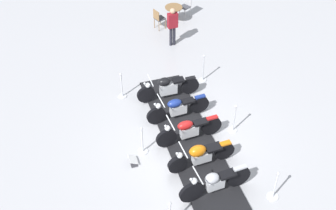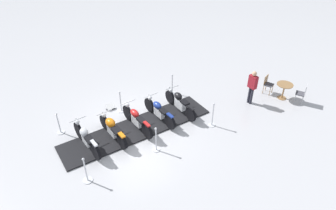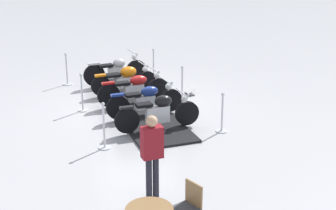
# 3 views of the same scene
# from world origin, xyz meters

# --- Properties ---
(ground_plane) EXTENTS (80.00, 80.00, 0.00)m
(ground_plane) POSITION_xyz_m (0.00, 0.00, 0.00)
(ground_plane) COLOR #B2B2B7
(display_platform) EXTENTS (6.74, 2.63, 0.06)m
(display_platform) POSITION_xyz_m (0.00, 0.00, 0.03)
(display_platform) COLOR black
(display_platform) RESTS_ON ground_plane
(motorcycle_black) EXTENTS (0.69, 2.26, 0.95)m
(motorcycle_black) POSITION_xyz_m (-2.15, -0.41, 0.52)
(motorcycle_black) COLOR black
(motorcycle_black) RESTS_ON display_platform
(motorcycle_navy) EXTENTS (0.79, 2.18, 0.96)m
(motorcycle_navy) POSITION_xyz_m (-1.07, -0.22, 0.50)
(motorcycle_navy) COLOR black
(motorcycle_navy) RESTS_ON display_platform
(motorcycle_maroon) EXTENTS (0.79, 2.19, 0.99)m
(motorcycle_maroon) POSITION_xyz_m (0.01, -0.03, 0.51)
(motorcycle_maroon) COLOR black
(motorcycle_maroon) RESTS_ON display_platform
(motorcycle_copper) EXTENTS (0.77, 2.12, 0.91)m
(motorcycle_copper) POSITION_xyz_m (1.09, 0.15, 0.50)
(motorcycle_copper) COLOR black
(motorcycle_copper) RESTS_ON display_platform
(motorcycle_chrome) EXTENTS (0.79, 2.16, 1.05)m
(motorcycle_chrome) POSITION_xyz_m (2.16, 0.35, 0.53)
(motorcycle_chrome) COLOR black
(motorcycle_chrome) RESTS_ON display_platform
(stanchion_left_mid) EXTENTS (0.29, 0.29, 1.12)m
(stanchion_left_mid) POSITION_xyz_m (-0.26, 1.51, 0.41)
(stanchion_left_mid) COLOR silver
(stanchion_left_mid) RESTS_ON ground_plane
(stanchion_left_front) EXTENTS (0.30, 0.30, 1.15)m
(stanchion_left_front) POSITION_xyz_m (-3.01, 1.04, 0.41)
(stanchion_left_front) COLOR silver
(stanchion_left_front) RESTS_ON ground_plane
(stanchion_left_rear) EXTENTS (0.35, 0.35, 1.09)m
(stanchion_left_rear) POSITION_xyz_m (2.49, 1.99, 0.33)
(stanchion_left_rear) COLOR silver
(stanchion_left_rear) RESTS_ON ground_plane
(stanchion_right_mid) EXTENTS (0.33, 0.33, 1.07)m
(stanchion_right_mid) POSITION_xyz_m (0.26, -1.51, 0.34)
(stanchion_right_mid) COLOR silver
(stanchion_right_mid) RESTS_ON ground_plane
(stanchion_right_rear) EXTENTS (0.32, 0.32, 1.01)m
(stanchion_right_rear) POSITION_xyz_m (3.01, -1.04, 0.33)
(stanchion_right_rear) COLOR silver
(stanchion_right_rear) RESTS_ON ground_plane
(stanchion_right_front) EXTENTS (0.30, 0.30, 1.05)m
(stanchion_right_front) POSITION_xyz_m (-2.49, -1.99, 0.36)
(stanchion_right_front) COLOR silver
(stanchion_right_front) RESTS_ON ground_plane
(info_placard) EXTENTS (0.42, 0.32, 0.23)m
(info_placard) POSITION_xyz_m (0.68, -1.85, 0.07)
(info_placard) COLOR #333338
(info_placard) RESTS_ON ground_plane
(cafe_chair_near_table) EXTENTS (0.54, 0.54, 0.92)m
(cafe_chair_near_table) POSITION_xyz_m (-6.81, -0.17, 0.54)
(cafe_chair_near_table) COLOR olive
(cafe_chair_near_table) RESTS_ON ground_plane
(bystander_person) EXTENTS (0.30, 0.44, 1.69)m
(bystander_person) POSITION_xyz_m (-5.51, 0.25, 1.01)
(bystander_person) COLOR #23232D
(bystander_person) RESTS_ON ground_plane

